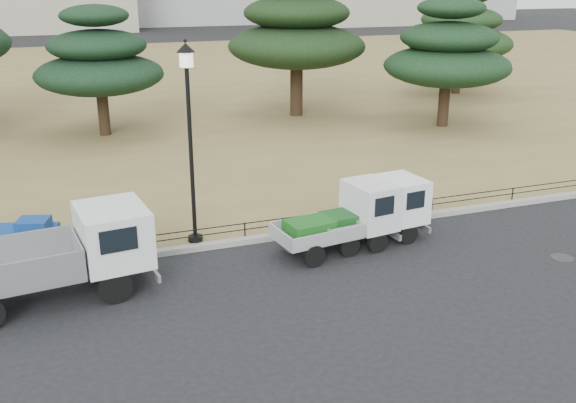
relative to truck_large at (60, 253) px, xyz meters
name	(u,v)px	position (x,y,z in m)	size (l,w,h in m)	color
ground	(316,277)	(5.82, -1.04, -1.10)	(220.00, 220.00, 0.00)	black
lawn	(141,86)	(5.82, 29.56, -1.03)	(120.00, 56.00, 0.15)	olive
curb	(281,236)	(5.82, 1.56, -1.02)	(120.00, 0.25, 0.16)	gray
truck_large	(60,253)	(0.00, 0.00, 0.00)	(4.72, 2.30, 1.98)	black
truck_kei_front	(344,218)	(7.20, 0.32, -0.23)	(3.44, 1.81, 1.74)	black
truck_kei_rear	(377,211)	(8.29, 0.55, -0.26)	(3.36, 1.72, 1.69)	black
street_lamp	(189,112)	(3.46, 1.86, 2.62)	(0.47, 0.47, 5.28)	black
pipe_fence	(279,222)	(5.82, 1.71, -0.66)	(38.00, 0.04, 0.40)	black
tarp_pile	(24,243)	(-0.86, 2.24, -0.52)	(1.90, 1.62, 1.08)	navy
manhole	(562,258)	(12.32, -2.24, -1.10)	(0.60, 0.60, 0.01)	#2D2D30
pine_center_left	(99,61)	(2.31, 15.54, 2.35)	(5.62, 5.62, 5.71)	black
pine_center_right	(297,31)	(12.03, 16.60, 3.29)	(6.91, 6.91, 7.33)	black
pine_east_near	(448,53)	(17.74, 11.81, 2.49)	(5.91, 5.91, 5.97)	black
pine_east_far	(460,33)	(23.63, 19.43, 2.69)	(6.28, 6.28, 6.31)	black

